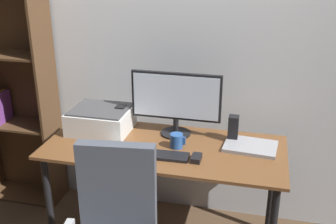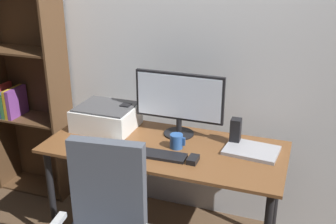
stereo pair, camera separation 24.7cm
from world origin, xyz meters
name	(u,v)px [view 1 (the left image)]	position (x,y,z in m)	size (l,w,h in m)	color
back_wall	(182,41)	(0.00, 0.50, 1.30)	(6.40, 0.10, 2.60)	silver
desk	(164,159)	(0.00, 0.00, 0.65)	(1.51, 0.66, 0.74)	brown
monitor	(176,100)	(0.03, 0.19, 0.99)	(0.59, 0.20, 0.43)	black
keyboard	(165,156)	(0.04, -0.14, 0.75)	(0.29, 0.11, 0.02)	black
mouse	(196,158)	(0.23, -0.14, 0.76)	(0.06, 0.10, 0.03)	black
coffee_mug	(177,141)	(0.08, 0.00, 0.79)	(0.10, 0.08, 0.09)	#285193
laptop	(250,146)	(0.53, 0.10, 0.75)	(0.32, 0.23, 0.02)	#99999E
speaker_left	(121,118)	(-0.35, 0.18, 0.82)	(0.06, 0.07, 0.17)	black
speaker_right	(233,128)	(0.41, 0.18, 0.82)	(0.06, 0.07, 0.17)	black
printer	(101,119)	(-0.48, 0.13, 0.82)	(0.40, 0.34, 0.16)	silver
paper_sheet	(121,156)	(-0.22, -0.20, 0.74)	(0.21, 0.30, 0.00)	white
bookshelf	(12,92)	(-1.27, 0.33, 0.89)	(0.61, 0.28, 1.82)	#4C331E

